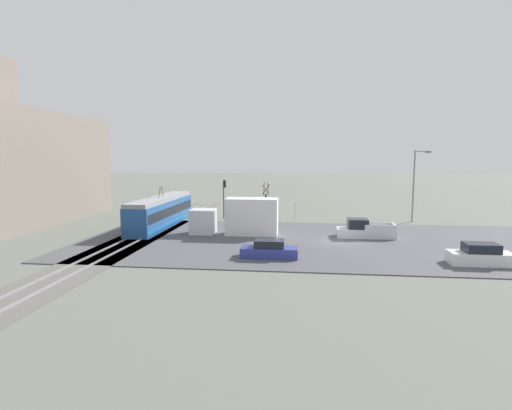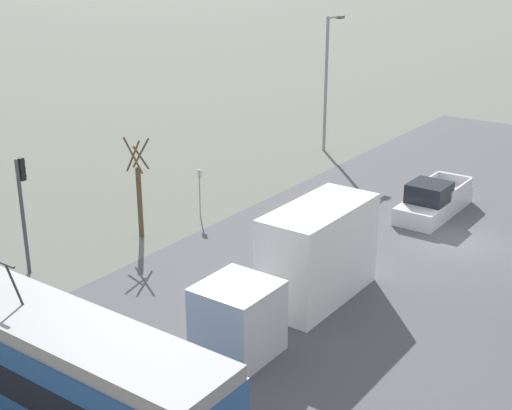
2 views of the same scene
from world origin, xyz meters
TOP-DOWN VIEW (x-y plane):
  - ground_plane at (0.00, 0.00)m, footprint 320.00×320.00m
  - road_surface at (0.00, 0.00)m, footprint 21.11×49.19m
  - rail_bed at (0.00, 19.64)m, footprint 58.56×4.40m
  - light_rail_tram at (6.33, 19.64)m, footprint 15.45×2.69m
  - box_truck at (2.43, 9.89)m, footprint 2.38×9.01m
  - pickup_truck at (2.36, -2.65)m, footprint 2.04×5.66m
  - sedan_car_0 at (-6.68, 6.11)m, footprint 1.75×4.51m
  - sedan_car_1 at (-7.05, -9.67)m, footprint 1.84×4.51m
  - traffic_light_pole at (13.51, 13.69)m, footprint 0.28×0.47m
  - street_tree at (12.48, 8.09)m, footprint 1.15×0.95m
  - street_lamp_near_crossing at (13.21, -10.28)m, footprint 0.36×1.95m
  - no_parking_sign at (11.92, 4.41)m, footprint 0.32×0.08m

SIDE VIEW (x-z plane):
  - ground_plane at x=0.00m, z-range 0.00..0.00m
  - road_surface at x=0.00m, z-range 0.00..0.08m
  - rail_bed at x=0.00m, z-range -0.06..0.16m
  - sedan_car_0 at x=-6.68m, z-range -0.04..1.36m
  - sedan_car_1 at x=-7.05m, z-range -0.06..1.54m
  - pickup_truck at x=2.36m, z-range -0.15..1.69m
  - no_parking_sign at x=11.92m, z-range 0.26..2.74m
  - light_rail_tram at x=6.33m, z-range -0.54..3.98m
  - box_truck at x=2.43m, z-range -0.07..3.69m
  - street_tree at x=12.48m, z-range -0.22..4.63m
  - traffic_light_pole at x=13.51m, z-range 0.76..5.76m
  - street_lamp_near_crossing at x=13.21m, z-range 0.63..9.45m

